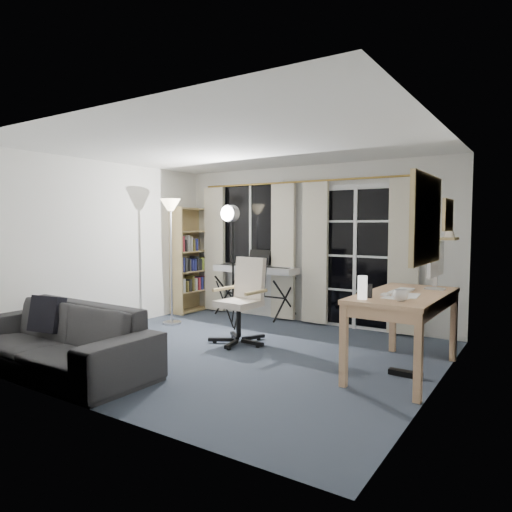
{
  "coord_description": "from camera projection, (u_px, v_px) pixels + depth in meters",
  "views": [
    {
      "loc": [
        3.1,
        -4.3,
        1.51
      ],
      "look_at": [
        0.09,
        0.35,
        1.12
      ],
      "focal_mm": 32.0,
      "sensor_mm": 36.0,
      "label": 1
    }
  ],
  "objects": [
    {
      "name": "french_door",
      "position": [
        356.0,
        258.0,
        6.56
      ],
      "size": [
        1.32,
        0.09,
        2.11
      ],
      "color": "white",
      "rests_on": "floor"
    },
    {
      "name": "monitor",
      "position": [
        435.0,
        261.0,
        4.84
      ],
      "size": [
        0.2,
        0.59,
        0.51
      ],
      "rotation": [
        0.0,
        0.0,
        -0.03
      ],
      "color": "silver",
      "rests_on": "desk"
    },
    {
      "name": "sofa",
      "position": [
        55.0,
        327.0,
        4.67
      ],
      "size": [
        2.33,
        0.73,
        0.91
      ],
      "rotation": [
        0.0,
        0.0,
        -0.03
      ],
      "color": "#2C2C2E",
      "rests_on": "floor"
    },
    {
      "name": "wall_mirror",
      "position": [
        426.0,
        219.0,
        3.78
      ],
      "size": [
        0.04,
        0.94,
        0.74
      ],
      "color": "tan",
      "rests_on": "floor"
    },
    {
      "name": "bookshelf",
      "position": [
        191.0,
        262.0,
        7.88
      ],
      "size": [
        0.31,
        0.84,
        1.8
      ],
      "rotation": [
        0.0,
        0.0,
        -0.03
      ],
      "color": "tan",
      "rests_on": "floor"
    },
    {
      "name": "desk",
      "position": [
        404.0,
        303.0,
        4.59
      ],
      "size": [
        0.8,
        1.54,
        0.82
      ],
      "rotation": [
        0.0,
        0.0,
        -0.03
      ],
      "color": "tan",
      "rests_on": "floor"
    },
    {
      "name": "desk_clutter",
      "position": [
        390.0,
        314.0,
        4.44
      ],
      "size": [
        0.49,
        0.92,
        1.03
      ],
      "rotation": [
        0.0,
        0.0,
        -0.03
      ],
      "color": "white",
      "rests_on": "desk"
    },
    {
      "name": "keyboard_piano",
      "position": [
        255.0,
        270.0,
        7.18
      ],
      "size": [
        1.43,
        0.71,
        1.03
      ],
      "rotation": [
        0.0,
        0.0,
        -0.02
      ],
      "color": "black",
      "rests_on": "floor"
    },
    {
      "name": "studio_light",
      "position": [
        231.0,
        228.0,
        6.55
      ],
      "size": [
        0.33,
        0.36,
        1.82
      ],
      "rotation": [
        0.0,
        0.0,
        -0.06
      ],
      "color": "black",
      "rests_on": "floor"
    },
    {
      "name": "mug",
      "position": [
        401.0,
        294.0,
        4.11
      ],
      "size": [
        0.14,
        0.11,
        0.13
      ],
      "primitive_type": "imported",
      "rotation": [
        0.0,
        0.0,
        -0.03
      ],
      "color": "silver",
      "rests_on": "desk"
    },
    {
      "name": "window",
      "position": [
        252.0,
        225.0,
        7.5
      ],
      "size": [
        1.2,
        0.08,
        1.4
      ],
      "color": "white",
      "rests_on": "floor"
    },
    {
      "name": "torchiere_lamp",
      "position": [
        171.0,
        224.0,
        6.82
      ],
      "size": [
        0.35,
        0.35,
        1.89
      ],
      "rotation": [
        0.0,
        0.0,
        0.2
      ],
      "color": "#B2B2B7",
      "rests_on": "floor"
    },
    {
      "name": "framed_print",
      "position": [
        448.0,
        215.0,
        4.52
      ],
      "size": [
        0.03,
        0.42,
        0.32
      ],
      "color": "tan",
      "rests_on": "floor"
    },
    {
      "name": "floor",
      "position": [
        234.0,
        353.0,
        5.38
      ],
      "size": [
        4.5,
        4.0,
        0.02
      ],
      "primitive_type": "cube",
      "color": "#313B48",
      "rests_on": "ground"
    },
    {
      "name": "wall_shelf",
      "position": [
        449.0,
        233.0,
        4.99
      ],
      "size": [
        0.16,
        0.3,
        0.18
      ],
      "color": "tan",
      "rests_on": "floor"
    },
    {
      "name": "curtains",
      "position": [
        298.0,
        251.0,
        6.96
      ],
      "size": [
        3.6,
        0.07,
        2.13
      ],
      "color": "gold",
      "rests_on": "floor"
    },
    {
      "name": "office_chair",
      "position": [
        245.0,
        292.0,
        5.83
      ],
      "size": [
        0.74,
        0.75,
        1.09
      ],
      "rotation": [
        0.0,
        0.0,
        -0.1
      ],
      "color": "black",
      "rests_on": "floor"
    }
  ]
}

